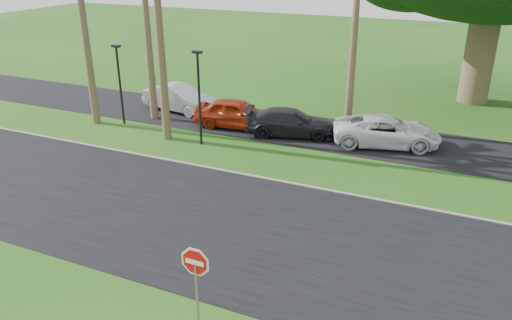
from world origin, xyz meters
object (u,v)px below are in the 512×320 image
object	(u,v)px
stop_sign_near	(196,273)
car_silver	(180,99)
car_red	(236,114)
car_minivan	(387,131)
car_dark	(291,123)

from	to	relation	value
stop_sign_near	car_silver	xyz separation A→B (m)	(-10.37, 15.74, -1.00)
car_silver	car_red	size ratio (longest dim) A/B	1.03
car_red	car_minivan	world-z (taller)	car_red
stop_sign_near	car_dark	xyz separation A→B (m)	(-2.89, 14.51, -1.09)
stop_sign_near	car_minivan	xyz separation A→B (m)	(1.91, 15.09, -1.05)
stop_sign_near	car_dark	distance (m)	14.84
stop_sign_near	car_dark	size ratio (longest dim) A/B	0.56
car_silver	car_dark	world-z (taller)	car_silver
car_minivan	car_dark	bearing A→B (deg)	82.27
stop_sign_near	car_minivan	bearing A→B (deg)	82.78
car_red	car_dark	world-z (taller)	car_red
stop_sign_near	car_dark	world-z (taller)	stop_sign_near
stop_sign_near	car_minivan	world-z (taller)	stop_sign_near
car_minivan	stop_sign_near	bearing A→B (deg)	158.17
car_silver	car_minivan	bearing A→B (deg)	-83.36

